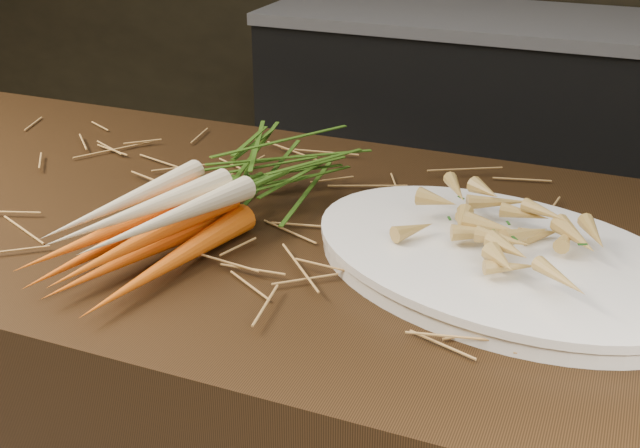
{
  "coord_description": "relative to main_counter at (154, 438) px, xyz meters",
  "views": [
    {
      "loc": [
        0.67,
        -0.58,
        1.36
      ],
      "look_at": [
        0.34,
        0.2,
        0.96
      ],
      "focal_mm": 45.0,
      "sensor_mm": 36.0,
      "label": 1
    }
  ],
  "objects": [
    {
      "name": "main_counter",
      "position": [
        0.0,
        0.0,
        0.0
      ],
      "size": [
        2.4,
        0.7,
        0.9
      ],
      "primitive_type": "cube",
      "color": "black",
      "rests_on": "ground"
    },
    {
      "name": "straw_bedding",
      "position": [
        0.0,
        0.0,
        0.46
      ],
      "size": [
        1.4,
        0.6,
        0.02
      ],
      "primitive_type": null,
      "color": "#A4743F",
      "rests_on": "main_counter"
    },
    {
      "name": "back_counter",
      "position": [
        0.3,
        1.88,
        -0.03
      ],
      "size": [
        1.82,
        0.62,
        0.84
      ],
      "color": "black",
      "rests_on": "ground"
    },
    {
      "name": "serving_fork",
      "position": [
        0.7,
        -0.1,
        0.48
      ],
      "size": [
        0.14,
        0.13,
        0.0
      ],
      "primitive_type": "cube",
      "rotation": [
        0.0,
        0.0,
        -0.81
      ],
      "color": "silver",
      "rests_on": "serving_platter"
    },
    {
      "name": "serving_platter",
      "position": [
        0.55,
        -0.03,
        0.46
      ],
      "size": [
        0.55,
        0.44,
        0.03
      ],
      "primitive_type": null,
      "rotation": [
        0.0,
        0.0,
        -0.31
      ],
      "color": "white",
      "rests_on": "main_counter"
    },
    {
      "name": "root_veg_bunch",
      "position": [
        0.18,
        -0.03,
        0.5
      ],
      "size": [
        0.27,
        0.54,
        0.1
      ],
      "rotation": [
        0.0,
        0.0,
        -0.26
      ],
      "color": "#D64304",
      "rests_on": "main_counter"
    },
    {
      "name": "roasted_veg_heap",
      "position": [
        0.55,
        -0.03,
        0.5
      ],
      "size": [
        0.27,
        0.23,
        0.05
      ],
      "primitive_type": null,
      "rotation": [
        0.0,
        0.0,
        -0.31
      ],
      "color": "#A98034",
      "rests_on": "serving_platter"
    }
  ]
}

